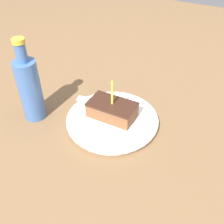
% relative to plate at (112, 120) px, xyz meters
% --- Properties ---
extents(ground_plane, '(2.40, 2.40, 0.04)m').
position_rel_plate_xyz_m(ground_plane, '(-0.00, 0.02, -0.03)').
color(ground_plane, brown).
rests_on(ground_plane, ground).
extents(plate, '(0.26, 0.26, 0.02)m').
position_rel_plate_xyz_m(plate, '(0.00, 0.00, 0.00)').
color(plate, white).
rests_on(plate, ground_plane).
extents(cake_slice, '(0.08, 0.13, 0.12)m').
position_rel_plate_xyz_m(cake_slice, '(-0.01, -0.00, 0.03)').
color(cake_slice, brown).
rests_on(cake_slice, plate).
extents(fork, '(0.05, 0.17, 0.00)m').
position_rel_plate_xyz_m(fork, '(-0.04, -0.07, 0.01)').
color(fork, '#B2B2B7').
rests_on(fork, plate).
extents(bottle, '(0.06, 0.06, 0.24)m').
position_rel_plate_xyz_m(bottle, '(0.07, -0.22, 0.09)').
color(bottle, '#3F66A5').
rests_on(bottle, ground_plane).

